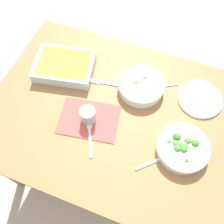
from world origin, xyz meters
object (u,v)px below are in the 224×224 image
object	(u,v)px
fork_on_table	(105,83)
stew_bowl	(141,86)
drink_cup	(88,116)
spoon_spare	(90,134)
spoon_by_stew	(156,87)
broccoli_bowl	(182,148)
baking_dish	(64,66)
side_plate	(200,99)
spoon_by_broccoli	(159,159)

from	to	relation	value
fork_on_table	stew_bowl	bearing A→B (deg)	9.26
drink_cup	spoon_spare	distance (m)	0.09
spoon_by_stew	fork_on_table	size ratio (longest dim) A/B	0.91
broccoli_bowl	spoon_by_stew	xyz separation A→B (m)	(-0.20, 0.29, -0.03)
spoon_spare	baking_dish	bearing A→B (deg)	132.27
spoon_spare	stew_bowl	bearing A→B (deg)	65.90
fork_on_table	side_plate	bearing A→B (deg)	9.07
spoon_by_broccoli	baking_dish	bearing A→B (deg)	153.45
spoon_by_broccoli	drink_cup	bearing A→B (deg)	168.70
spoon_spare	spoon_by_stew	bearing A→B (deg)	59.26
drink_cup	spoon_by_broccoli	size ratio (longest dim) A/B	0.61
spoon_by_stew	side_plate	bearing A→B (deg)	1.35
side_plate	fork_on_table	bearing A→B (deg)	-170.93
spoon_spare	spoon_by_broccoli	bearing A→B (deg)	-0.48
drink_cup	side_plate	xyz separation A→B (m)	(0.47, 0.30, -0.03)
spoon_by_stew	fork_on_table	xyz separation A→B (m)	(-0.25, -0.07, -0.00)
baking_dish	broccoli_bowl	bearing A→B (deg)	-17.99
stew_bowl	side_plate	size ratio (longest dim) A/B	1.06
broccoli_bowl	spoon_spare	bearing A→B (deg)	-169.56
stew_bowl	spoon_by_broccoli	xyz separation A→B (m)	(0.19, -0.32, -0.03)
broccoli_bowl	side_plate	size ratio (longest dim) A/B	1.06
baking_dish	spoon_by_broccoli	size ratio (longest dim) A/B	2.41
baking_dish	side_plate	bearing A→B (deg)	5.72
spoon_by_broccoli	fork_on_table	size ratio (longest dim) A/B	0.79
broccoli_bowl	spoon_spare	world-z (taller)	broccoli_bowl
drink_cup	spoon_by_broccoli	xyz separation A→B (m)	(0.36, -0.07, -0.03)
spoon_by_stew	spoon_by_broccoli	xyz separation A→B (m)	(0.11, -0.36, 0.00)
side_plate	spoon_by_stew	bearing A→B (deg)	-178.65
drink_cup	spoon_by_broccoli	world-z (taller)	drink_cup
side_plate	broccoli_bowl	bearing A→B (deg)	-95.21
spoon_spare	side_plate	bearing A→B (deg)	40.03
broccoli_bowl	drink_cup	world-z (taller)	drink_cup
drink_cup	spoon_spare	size ratio (longest dim) A/B	0.52
drink_cup	spoon_by_stew	distance (m)	0.39
side_plate	spoon_by_broccoli	world-z (taller)	side_plate
spoon_by_stew	broccoli_bowl	bearing A→B (deg)	-55.72
drink_cup	side_plate	size ratio (longest dim) A/B	0.39
broccoli_bowl	spoon_spare	size ratio (longest dim) A/B	1.41
stew_bowl	spoon_spare	xyz separation A→B (m)	(-0.14, -0.32, -0.03)
stew_bowl	side_plate	distance (m)	0.30
broccoli_bowl	drink_cup	size ratio (longest dim) A/B	2.74
spoon_by_stew	spoon_spare	distance (m)	0.42
spoon_by_stew	baking_dish	bearing A→B (deg)	-172.30
spoon_by_broccoli	spoon_spare	size ratio (longest dim) A/B	0.85
broccoli_bowl	spoon_spare	xyz separation A→B (m)	(-0.41, -0.08, -0.03)
drink_cup	fork_on_table	xyz separation A→B (m)	(-0.00, 0.22, -0.04)
spoon_spare	fork_on_table	xyz separation A→B (m)	(-0.04, 0.29, -0.00)
broccoli_bowl	spoon_spare	distance (m)	0.42
baking_dish	spoon_spare	size ratio (longest dim) A/B	2.05
spoon_by_broccoli	fork_on_table	xyz separation A→B (m)	(-0.37, 0.29, -0.00)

